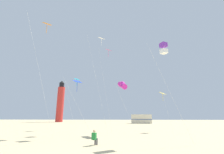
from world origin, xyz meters
TOP-DOWN VIEW (x-y plane):
  - kite_flyer_standing at (0.42, 6.83)m, footprint 0.45×0.56m
  - kite_diamond_cyan at (-5.99, 21.62)m, footprint 3.23×2.87m
  - kite_diamond_gold at (8.89, 18.87)m, footprint 1.63×1.63m
  - kite_diamond_rainbow at (0.33, 17.48)m, footprint 2.20×2.08m
  - kite_diamond_white at (-0.49, 15.15)m, footprint 3.22×2.54m
  - kite_diamond_orange at (-5.91, 9.21)m, footprint 3.37×3.01m
  - kite_tube_magenta at (2.60, 14.44)m, footprint 2.54×2.94m
  - kite_diamond_blue at (-2.54, 11.16)m, footprint 3.07×2.85m
  - kite_box_violet at (6.94, 9.03)m, footprint 3.04×2.26m
  - lighthouse_distant at (-23.18, 56.45)m, footprint 2.80×2.80m
  - rv_van_cream at (8.28, 46.24)m, footprint 6.60×2.82m

SIDE VIEW (x-z plane):
  - kite_flyer_standing at x=0.42m, z-range 0.03..1.19m
  - rv_van_cream at x=8.28m, z-range -0.01..2.79m
  - kite_diamond_gold at x=8.89m, z-range 2.57..8.49m
  - kite_diamond_blue at x=-2.54m, z-range 2.74..9.06m
  - kite_tube_magenta at x=2.60m, z-range 2.78..9.74m
  - lighthouse_distant at x=-23.18m, z-range -0.56..16.24m
  - kite_diamond_cyan at x=-5.99m, z-range 4.00..13.16m
  - kite_box_violet at x=6.94m, z-range 4.18..13.72m
  - kite_diamond_orange at x=-5.91m, z-range 5.56..18.40m
  - kite_diamond_rainbow at x=0.33m, z-range 5.65..18.69m
  - kite_diamond_white at x=-0.49m, z-range 6.02..19.97m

